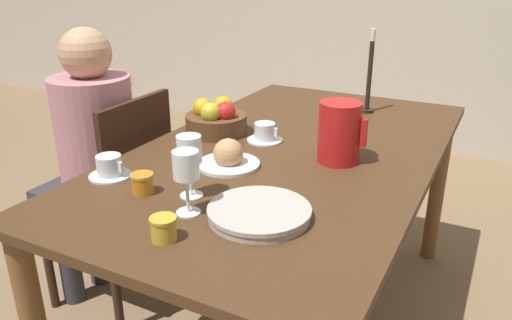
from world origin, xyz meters
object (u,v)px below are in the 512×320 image
at_px(red_pitcher, 339,132).
at_px(candlestick_tall, 369,80).
at_px(jam_jar_amber, 164,227).
at_px(teacup_near_person, 110,168).
at_px(teacup_across, 265,133).
at_px(chair_person_side, 120,200).
at_px(jam_jar_red, 142,183).
at_px(fruit_bowl, 216,119).
at_px(wine_glass_water, 186,168).
at_px(bread_plate, 228,157).
at_px(person_seated, 92,151).
at_px(wine_glass_juice, 189,153).
at_px(serving_tray, 259,213).

relative_size(red_pitcher, candlestick_tall, 0.56).
bearing_deg(jam_jar_amber, red_pitcher, 73.17).
relative_size(teacup_near_person, teacup_across, 1.00).
relative_size(chair_person_side, teacup_across, 7.07).
xyz_separation_m(jam_jar_red, fruit_bowl, (-0.10, 0.56, 0.02)).
xyz_separation_m(wine_glass_water, jam_jar_amber, (0.03, -0.14, -0.10)).
distance_m(bread_plate, fruit_bowl, 0.34).
xyz_separation_m(person_seated, wine_glass_juice, (0.67, -0.28, 0.21)).
xyz_separation_m(teacup_across, jam_jar_amber, (0.10, -0.74, 0.00)).
relative_size(wine_glass_water, bread_plate, 0.86).
bearing_deg(teacup_across, wine_glass_juice, -87.37).
xyz_separation_m(chair_person_side, jam_jar_red, (0.45, -0.36, 0.32)).
height_order(chair_person_side, wine_glass_juice, wine_glass_juice).
bearing_deg(teacup_near_person, teacup_across, 61.54).
distance_m(teacup_across, bread_plate, 0.27).
height_order(jam_jar_amber, fruit_bowl, fruit_bowl).
relative_size(serving_tray, fruit_bowl, 1.15).
bearing_deg(wine_glass_water, jam_jar_red, 167.13).
relative_size(teacup_across, jam_jar_amber, 1.99).
distance_m(bread_plate, jam_jar_amber, 0.48).
height_order(wine_glass_juice, jam_jar_amber, wine_glass_juice).
height_order(red_pitcher, wine_glass_water, red_pitcher).
xyz_separation_m(chair_person_side, wine_glass_water, (0.63, -0.40, 0.41)).
height_order(chair_person_side, jam_jar_red, chair_person_side).
bearing_deg(candlestick_tall, red_pitcher, -82.94).
height_order(chair_person_side, teacup_near_person, chair_person_side).
bearing_deg(candlestick_tall, teacup_near_person, -115.44).
height_order(chair_person_side, serving_tray, chair_person_side).
distance_m(teacup_across, candlestick_tall, 0.61).
bearing_deg(fruit_bowl, jam_jar_red, -80.12).
xyz_separation_m(red_pitcher, teacup_near_person, (-0.58, -0.45, -0.07)).
bearing_deg(red_pitcher, wine_glass_water, -113.11).
distance_m(jam_jar_red, fruit_bowl, 0.57).
height_order(red_pitcher, serving_tray, red_pitcher).
relative_size(wine_glass_juice, candlestick_tall, 0.51).
height_order(teacup_across, bread_plate, bread_plate).
bearing_deg(teacup_across, jam_jar_red, -101.40).
bearing_deg(wine_glass_juice, teacup_near_person, -179.76).
height_order(person_seated, wine_glass_juice, person_seated).
xyz_separation_m(teacup_near_person, fruit_bowl, (0.07, 0.51, 0.02)).
bearing_deg(teacup_near_person, wine_glass_water, -13.96).
xyz_separation_m(jam_jar_amber, fruit_bowl, (-0.31, 0.74, 0.02)).
distance_m(bread_plate, candlestick_tall, 0.86).
distance_m(bread_plate, jam_jar_red, 0.31).
bearing_deg(red_pitcher, wine_glass_juice, -121.98).
bearing_deg(teacup_near_person, fruit_bowl, 82.41).
relative_size(person_seated, fruit_bowl, 4.98).
xyz_separation_m(person_seated, serving_tray, (0.90, -0.31, 0.09)).
bearing_deg(jam_jar_red, fruit_bowl, 99.88).
distance_m(wine_glass_juice, serving_tray, 0.26).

